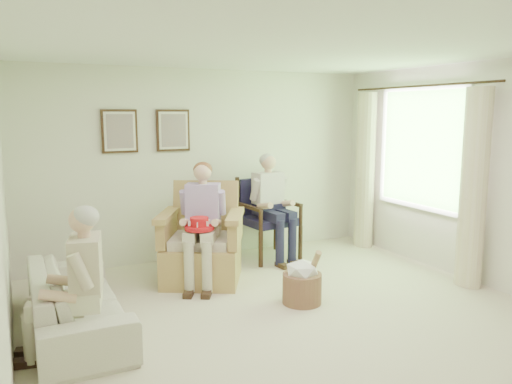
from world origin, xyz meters
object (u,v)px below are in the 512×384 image
hatbox (302,281)px  person_dark (272,199)px  wicker_armchair (201,250)px  person_wicker (205,214)px  person_sofa (82,276)px  wood_armchair (266,214)px  red_hat (199,225)px  sofa (76,301)px

hatbox → person_dark: bearing=73.8°
wicker_armchair → person_wicker: person_wicker is taller
person_wicker → person_sofa: size_ratio=1.14×
wood_armchair → person_dark: 0.31m
person_dark → red_hat: (-1.30, -0.71, -0.09)m
wood_armchair → red_hat: size_ratio=3.30×
person_wicker → person_dark: size_ratio=0.99×
sofa → person_sofa: size_ratio=1.58×
wicker_armchair → person_wicker: size_ratio=0.83×
wood_armchair → red_hat: (-1.30, -0.89, 0.16)m
sofa → person_dark: 3.01m
wood_armchair → person_wicker: 1.40m
red_hat → person_wicker: bearing=53.1°
wicker_armchair → wood_armchair: 1.32m
sofa → hatbox: size_ratio=3.20×
person_dark → hatbox: size_ratio=2.33×
red_hat → person_sofa: bearing=-142.3°
person_wicker → red_hat: 0.22m
sofa → person_sofa: 0.71m
wood_armchair → person_sofa: bearing=-149.9°
person_dark → red_hat: 1.48m
person_wicker → hatbox: person_wicker is taller
wicker_armchair → wood_armchair: bearing=54.9°
person_sofa → red_hat: bearing=139.7°
wood_armchair → sofa: bearing=-158.7°
wicker_armchair → person_sofa: (-1.52, -1.40, 0.33)m
person_wicker → wood_armchair: bearing=60.7°
person_sofa → red_hat: size_ratio=3.75×
wicker_armchair → sofa: 1.74m
sofa → red_hat: size_ratio=5.94×
wicker_armchair → sofa: wicker_armchair is taller
wicker_armchair → hatbox: wicker_armchair is taller
wood_armchair → hatbox: 1.84m
sofa → person_sofa: person_sofa is taller
sofa → person_wicker: person_wicker is taller
red_hat → person_dark: bearing=28.8°
wicker_armchair → person_wicker: bearing=-61.1°
sofa → person_dark: size_ratio=1.37×
person_dark → red_hat: bearing=-157.3°
person_wicker → hatbox: (0.72, -1.02, -0.60)m
person_dark → hatbox: 1.74m
person_sofa → hatbox: bearing=107.8°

